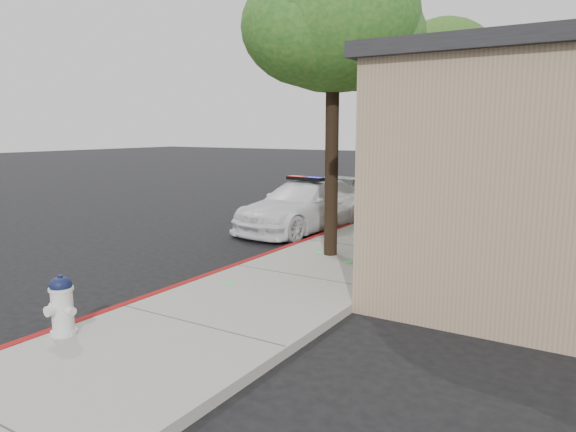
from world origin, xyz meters
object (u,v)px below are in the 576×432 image
(street_tree_near, at_px, (334,25))
(fire_hydrant, at_px, (62,305))
(police_car, at_px, (305,205))
(street_tree_far, at_px, (451,99))
(street_tree_mid, at_px, (445,66))

(street_tree_near, bearing_deg, fire_hydrant, -99.24)
(police_car, height_order, street_tree_near, street_tree_near)
(police_car, distance_m, street_tree_far, 9.40)
(police_car, relative_size, street_tree_far, 0.99)
(street_tree_mid, distance_m, street_tree_far, 3.26)
(street_tree_near, xyz_separation_m, street_tree_mid, (0.01, 8.47, 0.00))
(police_car, distance_m, street_tree_mid, 7.42)
(street_tree_near, bearing_deg, street_tree_mid, 89.92)
(street_tree_near, bearing_deg, police_car, 128.73)
(fire_hydrant, height_order, street_tree_mid, street_tree_mid)
(street_tree_mid, xyz_separation_m, street_tree_far, (-0.54, 3.06, -0.97))
(street_tree_near, distance_m, street_tree_mid, 8.47)
(police_car, height_order, fire_hydrant, police_car)
(street_tree_near, relative_size, street_tree_far, 1.25)
(fire_hydrant, relative_size, street_tree_far, 0.16)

